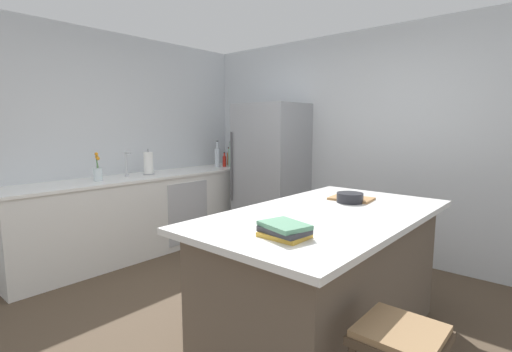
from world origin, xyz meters
TOP-DOWN VIEW (x-y plane):
  - ground_plane at (0.00, 0.00)m, footprint 7.20×7.20m
  - wall_rear at (0.00, 2.25)m, footprint 6.00×0.10m
  - wall_left at (-2.45, 0.00)m, footprint 0.10×6.00m
  - counter_run_left at (-2.08, 0.53)m, footprint 0.67×3.17m
  - kitchen_island at (0.54, 0.29)m, footprint 1.09×1.98m
  - refrigerator at (-1.20, 1.86)m, footprint 0.82×0.72m
  - sink_faucet at (-2.12, 0.34)m, footprint 0.15×0.05m
  - flower_vase at (-2.04, -0.05)m, footprint 0.09×0.09m
  - paper_towel_roll at (-2.09, 0.60)m, footprint 0.14×0.14m
  - vinegar_bottle at (-2.14, 2.01)m, footprint 0.05×0.05m
  - gin_bottle at (-1.98, 1.90)m, footprint 0.08×0.08m
  - hot_sauce_bottle at (-2.02, 1.81)m, footprint 0.05×0.05m
  - soda_bottle at (-2.06, 1.71)m, footprint 0.08×0.08m
  - cookbook_stack at (0.66, -0.36)m, footprint 0.29×0.25m
  - mixing_bowl at (0.51, 0.70)m, footprint 0.20×0.20m
  - cutting_board at (0.47, 0.81)m, footprint 0.35×0.26m

SIDE VIEW (x-z plane):
  - ground_plane at x=0.00m, z-range 0.00..0.00m
  - counter_run_left at x=-2.08m, z-range 0.00..0.93m
  - kitchen_island at x=0.54m, z-range 0.01..0.93m
  - refrigerator at x=-1.20m, z-range 0.00..1.79m
  - cutting_board at x=0.47m, z-range 0.92..0.94m
  - mixing_bowl at x=0.51m, z-range 0.92..1.00m
  - cookbook_stack at x=0.66m, z-range 0.92..1.00m
  - hot_sauce_bottle at x=-2.02m, z-range 0.91..1.12m
  - flower_vase at x=-2.04m, z-range 0.86..1.17m
  - vinegar_bottle at x=-2.14m, z-range 0.89..1.16m
  - paper_towel_roll at x=-2.09m, z-range 0.90..1.22m
  - gin_bottle at x=-1.98m, z-range 0.88..1.24m
  - soda_bottle at x=-2.06m, z-range 0.88..1.26m
  - sink_faucet at x=-2.12m, z-range 0.93..1.23m
  - wall_rear at x=0.00m, z-range 0.00..2.60m
  - wall_left at x=-2.45m, z-range 0.00..2.60m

